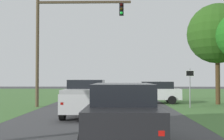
{
  "coord_description": "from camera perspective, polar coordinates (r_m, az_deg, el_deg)",
  "views": [
    {
      "loc": [
        0.94,
        -3.51,
        2.1
      ],
      "look_at": [
        0.45,
        16.18,
        2.65
      ],
      "focal_mm": 47.38,
      "sensor_mm": 36.0,
      "label": 1
    }
  ],
  "objects": [
    {
      "name": "oak_tree_right",
      "position": [
        25.42,
        19.66,
        6.61
      ],
      "size": [
        4.81,
        4.81,
        8.11
      ],
      "color": "#4C351E",
      "rests_on": "ground_plane"
    },
    {
      "name": "pickup_truck_lead",
      "position": [
        16.37,
        -4.81,
        -5.36
      ],
      "size": [
        2.38,
        5.57,
        2.01
      ],
      "color": "silver",
      "rests_on": "ground_plane"
    },
    {
      "name": "ground_plane",
      "position": [
        13.78,
        -2.56,
        -10.36
      ],
      "size": [
        120.0,
        120.0,
        0.0
      ],
      "primitive_type": "plane",
      "color": "#424244"
    },
    {
      "name": "keep_moving_sign",
      "position": [
        21.78,
        14.81,
        -2.39
      ],
      "size": [
        0.6,
        0.09,
        2.8
      ],
      "color": "gray",
      "rests_on": "ground_plane"
    },
    {
      "name": "crossing_suv_far",
      "position": [
        25.04,
        8.28,
        -4.21
      ],
      "size": [
        4.36,
        2.16,
        1.81
      ],
      "color": "silver",
      "rests_on": "ground_plane"
    },
    {
      "name": "traffic_light",
      "position": [
        22.23,
        -9.93,
        7.0
      ],
      "size": [
        7.01,
        0.4,
        8.31
      ],
      "color": "brown",
      "rests_on": "ground_plane"
    },
    {
      "name": "red_suv_near",
      "position": [
        9.06,
        2.1,
        -8.44
      ],
      "size": [
        2.24,
        4.94,
        1.93
      ],
      "color": "black",
      "rests_on": "ground_plane"
    }
  ]
}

